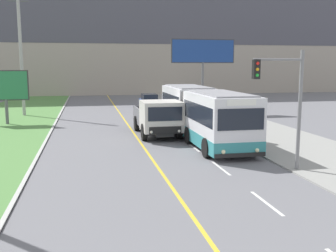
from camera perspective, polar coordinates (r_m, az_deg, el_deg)
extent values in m
cube|color=silver|center=(13.84, 14.08, -10.76)|extent=(0.12, 2.40, 0.01)
cube|color=silver|center=(17.90, 7.67, -6.07)|extent=(0.12, 2.40, 0.01)
cube|color=silver|center=(22.17, 3.74, -3.11)|extent=(0.12, 2.40, 0.01)
cube|color=silver|center=(26.55, 1.11, -1.11)|extent=(0.12, 2.40, 0.01)
cube|color=silver|center=(31.00, -0.77, 0.33)|extent=(0.12, 2.40, 0.01)
cube|color=#A89E8E|center=(65.15, -9.23, 14.51)|extent=(80.00, 8.00, 22.33)
cube|color=#4C4C56|center=(61.22, -9.07, 15.42)|extent=(80.00, 0.04, 7.82)
cube|color=silver|center=(21.43, 7.52, 0.92)|extent=(2.60, 5.97, 2.77)
cube|color=teal|center=(21.60, 7.46, -1.80)|extent=(2.62, 5.99, 0.70)
cube|color=black|center=(21.38, 7.54, 2.03)|extent=(2.62, 5.49, 0.97)
cube|color=gray|center=(21.29, 7.60, 4.73)|extent=(2.21, 5.37, 0.08)
cube|color=silver|center=(27.96, 2.90, 2.82)|extent=(2.60, 5.97, 2.77)
cube|color=teal|center=(28.09, 2.89, 0.72)|extent=(2.62, 5.99, 0.70)
cube|color=black|center=(27.92, 2.91, 3.67)|extent=(2.62, 5.49, 0.97)
cube|color=gray|center=(27.85, 2.93, 5.74)|extent=(2.21, 5.37, 0.08)
cube|color=#474747|center=(24.68, 4.91, 2.00)|extent=(2.39, 0.90, 2.55)
cube|color=black|center=(18.59, 10.57, 0.94)|extent=(2.29, 0.04, 1.02)
cube|color=black|center=(18.89, 10.44, -4.19)|extent=(2.55, 0.06, 0.20)
sphere|color=#F4EAB2|center=(18.54, 8.04, -3.74)|extent=(0.20, 0.20, 0.20)
sphere|color=#F4EAB2|center=(19.17, 12.81, -3.46)|extent=(0.20, 0.20, 0.20)
cube|color=white|center=(18.50, 10.64, 3.37)|extent=(1.43, 0.04, 0.28)
cylinder|color=black|center=(19.69, 5.64, -3.18)|extent=(0.28, 1.00, 1.00)
cylinder|color=black|center=(20.55, 12.24, -2.83)|extent=(0.28, 1.00, 1.00)
cylinder|color=black|center=(23.07, 3.01, -1.38)|extent=(0.28, 1.00, 1.00)
cylinder|color=black|center=(23.80, 8.77, -1.15)|extent=(0.28, 1.00, 1.00)
cylinder|color=black|center=(28.40, 0.17, 0.56)|extent=(0.28, 1.00, 1.00)
cylinder|color=black|center=(29.01, 4.95, 0.70)|extent=(0.28, 1.00, 1.00)
cube|color=black|center=(26.39, -1.76, -0.19)|extent=(1.08, 6.39, 0.20)
cube|color=beige|center=(24.40, -1.01, 1.48)|extent=(2.41, 2.60, 1.84)
cube|color=black|center=(23.08, -0.40, 1.75)|extent=(2.05, 0.04, 0.83)
cube|color=black|center=(23.21, -0.40, -0.64)|extent=(1.92, 0.06, 0.44)
sphere|color=silver|center=(23.06, -2.44, -0.88)|extent=(0.18, 0.18, 0.18)
sphere|color=silver|center=(23.39, 1.63, -0.74)|extent=(0.18, 0.18, 0.18)
cube|color=slate|center=(27.75, -2.27, 0.58)|extent=(2.29, 3.54, 0.12)
cube|color=slate|center=(27.53, -4.50, 1.53)|extent=(0.12, 3.54, 1.10)
cube|color=slate|center=(27.88, -0.08, 1.65)|extent=(0.12, 3.54, 1.10)
cube|color=slate|center=(26.01, -1.66, 1.12)|extent=(2.29, 0.12, 1.10)
cube|color=slate|center=(29.36, -2.83, 2.00)|extent=(2.29, 0.12, 1.10)
cube|color=slate|center=(25.93, -1.67, 2.59)|extent=(2.29, 0.12, 0.24)
cylinder|color=black|center=(24.10, -3.47, -0.89)|extent=(0.30, 1.04, 1.04)
cylinder|color=black|center=(24.51, 1.65, -0.72)|extent=(0.30, 1.04, 1.04)
cylinder|color=black|center=(27.78, -4.58, 0.39)|extent=(0.30, 1.04, 1.04)
cylinder|color=black|center=(28.14, -0.11, 0.53)|extent=(0.30, 1.04, 1.04)
cube|color=#2D4784|center=(43.37, -2.71, 3.40)|extent=(1.80, 4.30, 0.61)
cube|color=black|center=(43.42, -2.73, 4.25)|extent=(1.53, 2.36, 0.65)
cylinder|color=black|center=(41.99, -3.52, 2.97)|extent=(0.18, 0.62, 0.62)
cylinder|color=black|center=(42.25, -1.34, 3.02)|extent=(0.18, 0.62, 0.62)
cylinder|color=black|center=(44.54, -4.00, 3.30)|extent=(0.18, 0.62, 0.62)
cylinder|color=black|center=(44.78, -1.94, 3.35)|extent=(0.18, 0.62, 0.62)
cylinder|color=#9E9E99|center=(38.25, -20.58, 10.07)|extent=(0.28, 0.28, 11.56)
cylinder|color=#4C4C4C|center=(38.63, -20.95, 16.58)|extent=(1.80, 0.08, 0.08)
cylinder|color=slate|center=(17.76, 18.55, 1.98)|extent=(0.16, 0.16, 5.21)
cylinder|color=slate|center=(17.13, 15.68, 9.28)|extent=(2.20, 0.10, 0.10)
cube|color=black|center=(16.71, 12.67, 8.04)|extent=(0.28, 0.24, 0.80)
sphere|color=red|center=(16.59, 12.89, 8.85)|extent=(0.14, 0.14, 0.14)
sphere|color=orange|center=(16.59, 12.86, 8.03)|extent=(0.14, 0.14, 0.14)
sphere|color=green|center=(16.60, 12.83, 7.20)|extent=(0.14, 0.14, 0.14)
cylinder|color=#59595B|center=(38.19, 5.02, 5.56)|extent=(0.24, 0.24, 4.85)
cube|color=#333333|center=(38.15, 5.09, 10.77)|extent=(6.19, 0.20, 2.25)
cube|color=navy|center=(38.04, 5.14, 10.78)|extent=(6.03, 0.02, 2.09)
cylinder|color=#59595B|center=(33.13, -22.35, 1.92)|extent=(0.24, 0.24, 1.95)
cube|color=#333333|center=(32.97, -22.56, 5.47)|extent=(3.46, 0.20, 2.33)
cube|color=#287547|center=(32.86, -22.60, 5.46)|extent=(3.30, 0.02, 2.17)
cylinder|color=silver|center=(23.55, 12.90, -1.82)|extent=(0.94, 0.94, 0.48)
sphere|color=#518442|center=(23.47, 12.94, -0.62)|extent=(0.75, 0.75, 0.75)
cylinder|color=silver|center=(28.15, 8.28, 0.04)|extent=(0.92, 0.92, 0.49)
sphere|color=#518442|center=(28.08, 8.30, 1.05)|extent=(0.74, 0.74, 0.74)
cylinder|color=silver|center=(32.99, 5.49, 1.37)|extent=(0.96, 0.96, 0.48)
sphere|color=#518442|center=(32.93, 5.51, 2.24)|extent=(0.77, 0.77, 0.77)
cylinder|color=silver|center=(37.85, 3.09, 2.37)|extent=(1.05, 1.05, 0.51)
sphere|color=#518442|center=(37.79, 3.10, 3.20)|extent=(0.84, 0.84, 0.84)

